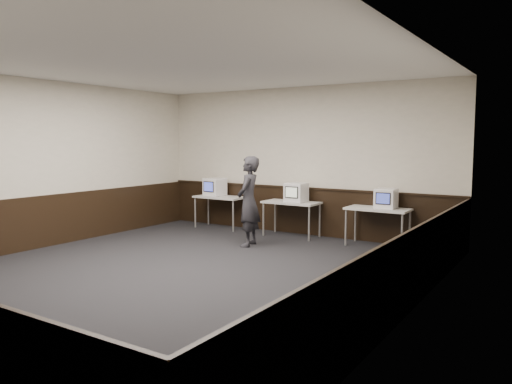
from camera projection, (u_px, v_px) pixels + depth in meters
floor at (179, 273)px, 7.70m from camera, size 8.00×8.00×0.00m
ceiling at (175, 62)px, 7.37m from camera, size 8.00×8.00×0.00m
back_wall at (300, 161)px, 10.88m from camera, size 7.00×0.00×7.00m
left_wall at (37, 164)px, 9.42m from camera, size 0.00×8.00×8.00m
right_wall at (410, 180)px, 5.65m from camera, size 0.00×8.00×8.00m
wainscot_back at (300, 211)px, 10.98m from camera, size 6.98×0.04×1.00m
wainscot_left at (41, 222)px, 9.52m from camera, size 0.04×7.98×1.00m
wainscot_right at (405, 274)px, 5.77m from camera, size 0.04×7.98×1.00m
wainscot_rail at (299, 188)px, 10.91m from camera, size 6.98×0.06×0.04m
desk_left at (220, 199)px, 11.66m from camera, size 1.20×0.60×0.75m
desk_center at (291, 205)px, 10.64m from camera, size 1.20×0.60×0.75m
desk_right at (378, 212)px, 9.62m from camera, size 1.20×0.60×0.75m
emac_left at (215, 187)px, 11.77m from camera, size 0.44×0.47×0.41m
emac_center at (296, 192)px, 10.56m from camera, size 0.41×0.44×0.41m
emac_right at (386, 198)px, 9.55m from camera, size 0.40×0.43×0.38m
person at (249, 201)px, 9.66m from camera, size 0.57×0.72×1.75m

